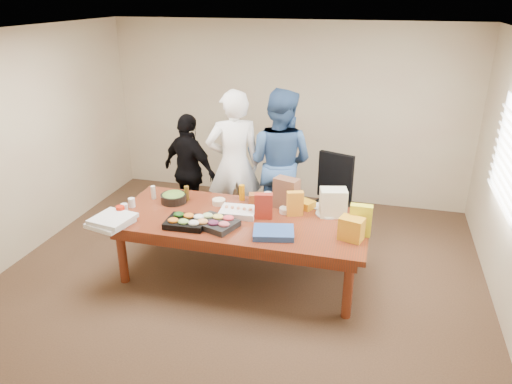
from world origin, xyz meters
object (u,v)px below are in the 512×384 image
(person_center, at_px, (234,164))
(salad_bowl, at_px, (174,198))
(conference_table, at_px, (241,248))
(person_right, at_px, (279,162))
(sheet_cake, at_px, (238,212))
(office_chair, at_px, (332,204))

(person_center, distance_m, salad_bowl, 0.99)
(conference_table, bearing_deg, salad_bowl, 166.71)
(person_right, bearing_deg, conference_table, 93.69)
(person_right, height_order, salad_bowl, person_right)
(person_center, xyz_separation_m, sheet_cake, (0.35, -0.97, -0.20))
(person_center, bearing_deg, salad_bowl, 34.58)
(office_chair, relative_size, person_center, 0.57)
(person_right, xyz_separation_m, sheet_cake, (-0.20, -1.21, -0.19))
(person_right, xyz_separation_m, salad_bowl, (-1.04, -1.07, -0.18))
(office_chair, height_order, person_right, person_right)
(person_center, bearing_deg, person_right, 178.59)
(sheet_cake, height_order, salad_bowl, salad_bowl)
(person_center, distance_m, person_right, 0.60)
(person_center, bearing_deg, sheet_cake, 84.98)
(conference_table, relative_size, salad_bowl, 9.12)
(conference_table, height_order, salad_bowl, salad_bowl)
(conference_table, xyz_separation_m, sheet_cake, (-0.04, 0.07, 0.41))
(sheet_cake, relative_size, salad_bowl, 1.29)
(sheet_cake, bearing_deg, salad_bowl, 166.58)
(conference_table, height_order, person_center, person_center)
(person_center, xyz_separation_m, salad_bowl, (-0.49, -0.84, -0.18))
(sheet_cake, bearing_deg, conference_table, -63.56)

